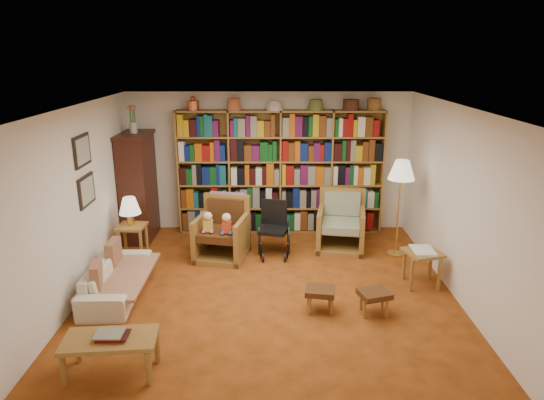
{
  "coord_description": "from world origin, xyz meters",
  "views": [
    {
      "loc": [
        0.03,
        -6.05,
        3.16
      ],
      "look_at": [
        0.05,
        0.6,
        1.12
      ],
      "focal_mm": 32.0,
      "sensor_mm": 36.0,
      "label": 1
    }
  ],
  "objects_px": {
    "side_table_papers": "(422,257)",
    "footstool_b": "(374,295)",
    "floor_lamp": "(401,174)",
    "armchair_leather": "(222,232)",
    "wheelchair": "(274,230)",
    "sofa": "(117,278)",
    "footstool_a": "(320,292)",
    "coffee_table": "(110,342)",
    "armchair_sage": "(340,226)",
    "side_table_lamp": "(132,234)"
  },
  "relations": [
    {
      "from": "wheelchair",
      "to": "coffee_table",
      "type": "distance_m",
      "value": 3.52
    },
    {
      "from": "sofa",
      "to": "side_table_papers",
      "type": "distance_m",
      "value": 4.2
    },
    {
      "from": "armchair_leather",
      "to": "side_table_lamp",
      "type": "bearing_deg",
      "value": -173.7
    },
    {
      "from": "sofa",
      "to": "footstool_b",
      "type": "height_order",
      "value": "sofa"
    },
    {
      "from": "side_table_papers",
      "to": "footstool_b",
      "type": "xyz_separation_m",
      "value": [
        -0.82,
        -0.78,
        -0.17
      ]
    },
    {
      "from": "footstool_a",
      "to": "sofa",
      "type": "bearing_deg",
      "value": 170.61
    },
    {
      "from": "armchair_sage",
      "to": "footstool_b",
      "type": "bearing_deg",
      "value": -86.66
    },
    {
      "from": "side_table_lamp",
      "to": "coffee_table",
      "type": "distance_m",
      "value": 2.93
    },
    {
      "from": "side_table_papers",
      "to": "footstool_a",
      "type": "height_order",
      "value": "side_table_papers"
    },
    {
      "from": "side_table_lamp",
      "to": "floor_lamp",
      "type": "distance_m",
      "value": 4.31
    },
    {
      "from": "side_table_papers",
      "to": "footstool_b",
      "type": "relative_size",
      "value": 1.29
    },
    {
      "from": "floor_lamp",
      "to": "footstool_b",
      "type": "relative_size",
      "value": 3.55
    },
    {
      "from": "coffee_table",
      "to": "side_table_lamp",
      "type": "bearing_deg",
      "value": 101.09
    },
    {
      "from": "side_table_lamp",
      "to": "footstool_a",
      "type": "relative_size",
      "value": 1.37
    },
    {
      "from": "footstool_a",
      "to": "side_table_lamp",
      "type": "bearing_deg",
      "value": 149.86
    },
    {
      "from": "footstool_a",
      "to": "coffee_table",
      "type": "height_order",
      "value": "coffee_table"
    },
    {
      "from": "floor_lamp",
      "to": "footstool_b",
      "type": "bearing_deg",
      "value": -111.48
    },
    {
      "from": "side_table_lamp",
      "to": "floor_lamp",
      "type": "bearing_deg",
      "value": 2.09
    },
    {
      "from": "armchair_sage",
      "to": "side_table_papers",
      "type": "distance_m",
      "value": 1.72
    },
    {
      "from": "side_table_lamp",
      "to": "armchair_sage",
      "type": "xyz_separation_m",
      "value": [
        3.34,
        0.51,
        -0.06
      ]
    },
    {
      "from": "sofa",
      "to": "footstool_a",
      "type": "distance_m",
      "value": 2.74
    },
    {
      "from": "floor_lamp",
      "to": "coffee_table",
      "type": "distance_m",
      "value": 4.84
    },
    {
      "from": "sofa",
      "to": "armchair_leather",
      "type": "relative_size",
      "value": 1.62
    },
    {
      "from": "footstool_a",
      "to": "footstool_b",
      "type": "distance_m",
      "value": 0.67
    },
    {
      "from": "wheelchair",
      "to": "footstool_b",
      "type": "bearing_deg",
      "value": -57.34
    },
    {
      "from": "footstool_a",
      "to": "coffee_table",
      "type": "bearing_deg",
      "value": -150.84
    },
    {
      "from": "sofa",
      "to": "side_table_lamp",
      "type": "xyz_separation_m",
      "value": [
        -0.1,
        1.18,
        0.19
      ]
    },
    {
      "from": "sofa",
      "to": "floor_lamp",
      "type": "height_order",
      "value": "floor_lamp"
    },
    {
      "from": "wheelchair",
      "to": "footstool_b",
      "type": "relative_size",
      "value": 1.99
    },
    {
      "from": "armchair_sage",
      "to": "footstool_a",
      "type": "bearing_deg",
      "value": -104.11
    },
    {
      "from": "armchair_sage",
      "to": "coffee_table",
      "type": "xyz_separation_m",
      "value": [
        -2.78,
        -3.39,
        -0.01
      ]
    },
    {
      "from": "armchair_leather",
      "to": "footstool_a",
      "type": "xyz_separation_m",
      "value": [
        1.41,
        -1.78,
        -0.14
      ]
    },
    {
      "from": "side_table_lamp",
      "to": "wheelchair",
      "type": "distance_m",
      "value": 2.24
    },
    {
      "from": "footstool_b",
      "to": "floor_lamp",
      "type": "bearing_deg",
      "value": 68.52
    },
    {
      "from": "armchair_leather",
      "to": "coffee_table",
      "type": "distance_m",
      "value": 3.14
    },
    {
      "from": "sofa",
      "to": "wheelchair",
      "type": "bearing_deg",
      "value": -57.77
    },
    {
      "from": "sofa",
      "to": "footstool_a",
      "type": "bearing_deg",
      "value": -100.6
    },
    {
      "from": "side_table_lamp",
      "to": "wheelchair",
      "type": "height_order",
      "value": "wheelchair"
    },
    {
      "from": "armchair_leather",
      "to": "armchair_sage",
      "type": "distance_m",
      "value": 1.98
    },
    {
      "from": "side_table_papers",
      "to": "armchair_leather",
      "type": "bearing_deg",
      "value": 159.55
    },
    {
      "from": "sofa",
      "to": "coffee_table",
      "type": "height_order",
      "value": "coffee_table"
    },
    {
      "from": "armchair_leather",
      "to": "wheelchair",
      "type": "distance_m",
      "value": 0.84
    },
    {
      "from": "coffee_table",
      "to": "sofa",
      "type": "bearing_deg",
      "value": 105.29
    },
    {
      "from": "armchair_sage",
      "to": "footstool_a",
      "type": "height_order",
      "value": "armchair_sage"
    },
    {
      "from": "armchair_sage",
      "to": "side_table_papers",
      "type": "xyz_separation_m",
      "value": [
        0.95,
        -1.44,
        0.06
      ]
    },
    {
      "from": "wheelchair",
      "to": "footstool_a",
      "type": "xyz_separation_m",
      "value": [
        0.57,
        -1.85,
        -0.15
      ]
    },
    {
      "from": "coffee_table",
      "to": "armchair_leather",
      "type": "bearing_deg",
      "value": 74.62
    },
    {
      "from": "wheelchair",
      "to": "footstool_b",
      "type": "xyz_separation_m",
      "value": [
        1.24,
        -1.93,
        -0.15
      ]
    },
    {
      "from": "armchair_sage",
      "to": "coffee_table",
      "type": "bearing_deg",
      "value": -129.33
    },
    {
      "from": "side_table_papers",
      "to": "footstool_a",
      "type": "distance_m",
      "value": 1.65
    }
  ]
}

